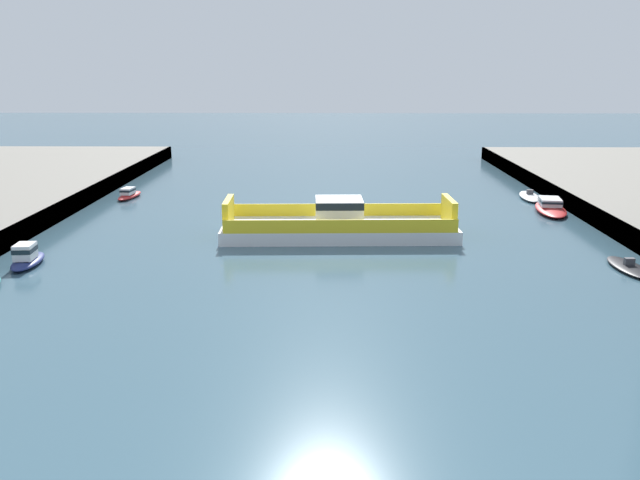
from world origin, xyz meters
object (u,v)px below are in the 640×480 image
(moored_boat_near_right, at_px, (27,257))
(moored_boat_far_right, at_px, (550,207))
(moored_boat_mid_right, at_px, (629,267))
(chain_ferry, at_px, (339,225))
(moored_boat_near_left, at_px, (530,196))
(moored_boat_mid_left, at_px, (129,194))

(moored_boat_near_right, height_order, moored_boat_far_right, moored_boat_near_right)
(moored_boat_near_right, xyz_separation_m, moored_boat_mid_right, (43.65, -0.34, -0.44))
(chain_ferry, bearing_deg, moored_boat_near_right, -157.67)
(chain_ferry, xyz_separation_m, moored_boat_near_left, (21.25, 18.02, -0.77))
(chain_ferry, bearing_deg, moored_boat_near_left, 40.31)
(chain_ferry, relative_size, moored_boat_mid_left, 3.61)
(moored_boat_near_right, xyz_separation_m, moored_boat_mid_left, (-0.13, 27.08, -0.19))
(moored_boat_near_left, xyz_separation_m, moored_boat_mid_left, (-44.30, -0.36, 0.19))
(moored_boat_mid_left, bearing_deg, moored_boat_near_right, -89.73)
(chain_ferry, xyz_separation_m, moored_boat_near_right, (-22.92, -9.42, -0.40))
(moored_boat_far_right, bearing_deg, chain_ferry, -153.17)
(chain_ferry, distance_m, moored_boat_mid_left, 29.04)
(moored_boat_mid_right, bearing_deg, moored_boat_near_right, 179.55)
(moored_boat_far_right, bearing_deg, moored_boat_mid_right, -91.69)
(chain_ferry, height_order, moored_boat_near_left, chain_ferry)
(chain_ferry, height_order, moored_boat_near_right, chain_ferry)
(moored_boat_mid_left, distance_m, moored_boat_far_right, 44.91)
(moored_boat_mid_right, distance_m, moored_boat_far_right, 20.56)
(chain_ferry, relative_size, moored_boat_far_right, 2.33)
(chain_ferry, distance_m, moored_boat_near_right, 24.79)
(chain_ferry, relative_size, moored_boat_mid_right, 3.35)
(moored_boat_near_right, height_order, moored_boat_mid_right, moored_boat_near_right)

